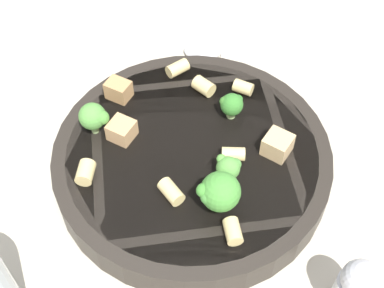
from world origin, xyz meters
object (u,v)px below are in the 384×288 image
Objects in this scene: rigatoni_3 at (233,154)px; rigatoni_4 at (243,87)px; rigatoni_1 at (178,68)px; rigatoni_6 at (204,86)px; broccoli_floret_0 at (219,192)px; broccoli_floret_1 at (232,105)px; chicken_chunk_0 at (121,131)px; rigatoni_0 at (171,192)px; pasta_bowl at (192,159)px; rigatoni_2 at (233,231)px; chicken_chunk_1 at (277,145)px; spoon at (218,52)px; chicken_chunk_2 at (119,90)px; broccoli_floret_2 at (95,114)px; broccoli_floret_3 at (229,168)px; rigatoni_5 at (86,172)px.

rigatoni_4 is (0.10, 0.01, 0.00)m from rigatoni_3.
rigatoni_6 reaches higher than rigatoni_1.
broccoli_floret_1 is (0.12, 0.01, -0.01)m from broccoli_floret_0.
chicken_chunk_0 reaches higher than rigatoni_1.
rigatoni_1 is (0.17, 0.04, -0.00)m from rigatoni_0.
rigatoni_2 is (-0.09, -0.06, 0.02)m from pasta_bowl.
broccoli_floret_1 is 0.12m from rigatoni_0.
rigatoni_0 is 1.13× the size of rigatoni_6.
rigatoni_4 is 0.92× the size of rigatoni_6.
chicken_chunk_1 is (-0.09, -0.13, 0.00)m from rigatoni_1.
rigatoni_4 is at bearing -152.99° from spoon.
broccoli_floret_2 is at bearing 172.69° from chicken_chunk_2.
broccoli_floret_3 is at bearing -146.60° from rigatoni_1.
broccoli_floret_2 is at bearing 10.30° from rigatoni_5.
chicken_chunk_0 is (-0.00, 0.08, 0.02)m from pasta_bowl.
chicken_chunk_2 is at bearing 60.49° from broccoli_floret_3.
broccoli_floret_1 is 1.23× the size of chicken_chunk_0.
rigatoni_1 is 0.16m from chicken_chunk_1.
chicken_chunk_0 reaches higher than rigatoni_3.
spoon is (0.14, -0.08, -0.04)m from chicken_chunk_2.
pasta_bowl is 0.19m from spoon.
broccoli_floret_1 is 0.15m from rigatoni_2.
broccoli_floret_2 is 0.19m from chicken_chunk_1.
broccoli_floret_1 is 1.31× the size of rigatoni_3.
spoon is (0.19, -0.06, -0.04)m from chicken_chunk_0.
rigatoni_1 is at bearing 33.40° from broccoli_floret_3.
rigatoni_5 is (0.00, 0.09, 0.00)m from rigatoni_0.
rigatoni_2 is (-0.03, -0.02, -0.02)m from broccoli_floret_0.
pasta_bowl is at bearing -176.02° from spoon.
rigatoni_0 is at bearing -90.50° from rigatoni_5.
rigatoni_4 is (0.09, -0.04, 0.02)m from pasta_bowl.
chicken_chunk_1 is (0.02, -0.04, 0.00)m from rigatoni_3.
broccoli_floret_2 is 1.67× the size of rigatoni_5.
chicken_chunk_0 is (0.02, 0.12, -0.01)m from broccoli_floret_3.
broccoli_floret_3 is 1.27× the size of rigatoni_2.
broccoli_floret_1 is at bearing -124.49° from rigatoni_1.
broccoli_floret_2 is (0.06, 0.15, -0.00)m from broccoli_floret_0.
rigatoni_5 is at bearing 88.86° from broccoli_floret_0.
rigatoni_3 is 0.10m from rigatoni_6.
broccoli_floret_3 reaches higher than spoon.
chicken_chunk_1 reaches higher than chicken_chunk_0.
chicken_chunk_2 is at bearing 68.84° from rigatoni_3.
broccoli_floret_2 reaches higher than broccoli_floret_1.
rigatoni_0 is at bearing -122.47° from broccoli_floret_2.
broccoli_floret_2 reaches higher than chicken_chunk_2.
broccoli_floret_3 is 1.37× the size of rigatoni_4.
rigatoni_4 is (0.16, 0.01, -0.02)m from broccoli_floret_0.
rigatoni_0 is 1.23× the size of rigatoni_4.
chicken_chunk_1 is 0.17× the size of spoon.
chicken_chunk_2 is (0.08, 0.14, -0.01)m from broccoli_floret_3.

